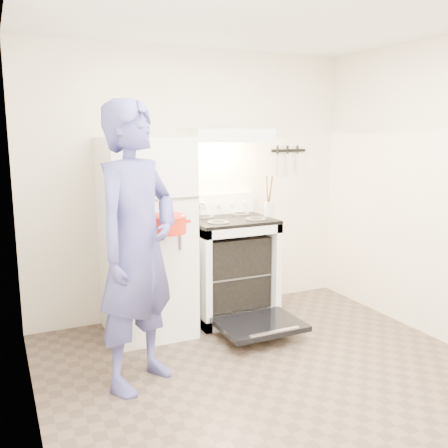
{
  "coord_description": "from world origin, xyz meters",
  "views": [
    {
      "loc": [
        -1.74,
        -2.63,
        1.75
      ],
      "look_at": [
        -0.05,
        1.0,
        1.0
      ],
      "focal_mm": 40.0,
      "sensor_mm": 36.0,
      "label": 1
    }
  ],
  "objects_px": {
    "refrigerator": "(146,237)",
    "stove_body": "(230,269)",
    "dutch_oven": "(169,225)",
    "person": "(137,247)",
    "tea_kettle": "(192,204)"
  },
  "relations": [
    {
      "from": "tea_kettle",
      "to": "person",
      "type": "relative_size",
      "value": 0.13
    },
    {
      "from": "stove_body",
      "to": "dutch_oven",
      "type": "distance_m",
      "value": 1.13
    },
    {
      "from": "refrigerator",
      "to": "tea_kettle",
      "type": "relative_size",
      "value": 6.68
    },
    {
      "from": "dutch_oven",
      "to": "tea_kettle",
      "type": "bearing_deg",
      "value": 57.28
    },
    {
      "from": "stove_body",
      "to": "dutch_oven",
      "type": "height_order",
      "value": "dutch_oven"
    },
    {
      "from": "stove_body",
      "to": "refrigerator",
      "type": "bearing_deg",
      "value": -178.23
    },
    {
      "from": "person",
      "to": "dutch_oven",
      "type": "relative_size",
      "value": 5.75
    },
    {
      "from": "refrigerator",
      "to": "stove_body",
      "type": "distance_m",
      "value": 0.9
    },
    {
      "from": "refrigerator",
      "to": "person",
      "type": "relative_size",
      "value": 0.87
    },
    {
      "from": "stove_body",
      "to": "person",
      "type": "xyz_separation_m",
      "value": [
        -1.12,
        -0.9,
        0.52
      ]
    },
    {
      "from": "stove_body",
      "to": "tea_kettle",
      "type": "distance_m",
      "value": 0.71
    },
    {
      "from": "refrigerator",
      "to": "dutch_oven",
      "type": "bearing_deg",
      "value": -87.18
    },
    {
      "from": "person",
      "to": "tea_kettle",
      "type": "bearing_deg",
      "value": 18.44
    },
    {
      "from": "refrigerator",
      "to": "person",
      "type": "bearing_deg",
      "value": -109.72
    },
    {
      "from": "stove_body",
      "to": "dutch_oven",
      "type": "bearing_deg",
      "value": -144.58
    }
  ]
}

